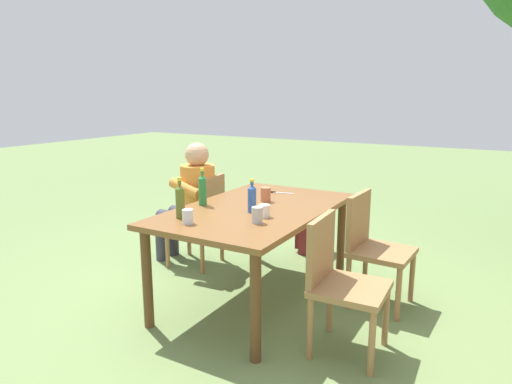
# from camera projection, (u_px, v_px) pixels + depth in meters

# --- Properties ---
(ground_plane) EXTENTS (24.00, 24.00, 0.00)m
(ground_plane) POSITION_uv_depth(u_px,v_px,m) (256.00, 298.00, 3.66)
(ground_plane) COLOR #6B844C
(dining_table) EXTENTS (1.69, 1.03, 0.76)m
(dining_table) POSITION_uv_depth(u_px,v_px,m) (256.00, 218.00, 3.52)
(dining_table) COLOR brown
(dining_table) RESTS_ON ground_plane
(chair_near_left) EXTENTS (0.48, 0.48, 0.87)m
(chair_near_left) POSITION_uv_depth(u_px,v_px,m) (202.00, 216.00, 4.28)
(chair_near_left) COLOR #A37547
(chair_near_left) RESTS_ON ground_plane
(chair_far_right) EXTENTS (0.46, 0.46, 0.87)m
(chair_far_right) POSITION_uv_depth(u_px,v_px,m) (338.00, 277.00, 2.84)
(chair_far_right) COLOR #A37547
(chair_far_right) RESTS_ON ground_plane
(chair_far_left) EXTENTS (0.46, 0.46, 0.87)m
(chair_far_left) POSITION_uv_depth(u_px,v_px,m) (372.00, 243.00, 3.49)
(chair_far_left) COLOR #A37547
(chair_far_left) RESTS_ON ground_plane
(person_in_white_shirt) EXTENTS (0.47, 0.62, 1.18)m
(person_in_white_shirt) POSITION_uv_depth(u_px,v_px,m) (191.00, 197.00, 4.29)
(person_in_white_shirt) COLOR orange
(person_in_white_shirt) RESTS_ON ground_plane
(bottle_blue) EXTENTS (0.06, 0.06, 0.25)m
(bottle_blue) POSITION_uv_depth(u_px,v_px,m) (252.00, 198.00, 3.33)
(bottle_blue) COLOR #2D56A3
(bottle_blue) RESTS_ON dining_table
(bottle_olive) EXTENTS (0.06, 0.06, 0.29)m
(bottle_olive) POSITION_uv_depth(u_px,v_px,m) (180.00, 201.00, 3.17)
(bottle_olive) COLOR #566623
(bottle_olive) RESTS_ON dining_table
(bottle_green) EXTENTS (0.06, 0.06, 0.29)m
(bottle_green) POSITION_uv_depth(u_px,v_px,m) (203.00, 189.00, 3.55)
(bottle_green) COLOR #287A38
(bottle_green) RESTS_ON dining_table
(cup_glass) EXTENTS (0.08, 0.08, 0.10)m
(cup_glass) POSITION_uv_depth(u_px,v_px,m) (188.00, 217.00, 3.05)
(cup_glass) COLOR silver
(cup_glass) RESTS_ON dining_table
(cup_white) EXTENTS (0.08, 0.08, 0.09)m
(cup_white) POSITION_uv_depth(u_px,v_px,m) (264.00, 211.00, 3.22)
(cup_white) COLOR white
(cup_white) RESTS_ON dining_table
(cup_terracotta) EXTENTS (0.08, 0.08, 0.12)m
(cup_terracotta) POSITION_uv_depth(u_px,v_px,m) (266.00, 194.00, 3.68)
(cup_terracotta) COLOR #BC6B47
(cup_terracotta) RESTS_ON dining_table
(cup_steel) EXTENTS (0.08, 0.08, 0.11)m
(cup_steel) POSITION_uv_depth(u_px,v_px,m) (257.00, 215.00, 3.06)
(cup_steel) COLOR #B2B7BC
(cup_steel) RESTS_ON dining_table
(table_knife) EXTENTS (0.07, 0.24, 0.01)m
(table_knife) POSITION_uv_depth(u_px,v_px,m) (278.00, 193.00, 4.00)
(table_knife) COLOR silver
(table_knife) RESTS_ON dining_table
(backpack_by_near_side) EXTENTS (0.31, 0.25, 0.40)m
(backpack_by_near_side) POSITION_uv_depth(u_px,v_px,m) (312.00, 233.00, 4.71)
(backpack_by_near_side) COLOR maroon
(backpack_by_near_side) RESTS_ON ground_plane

